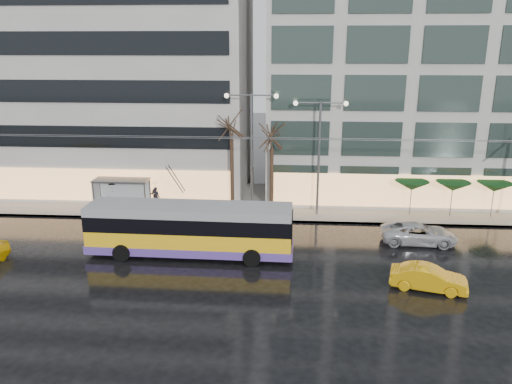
{
  "coord_description": "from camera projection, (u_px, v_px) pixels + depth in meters",
  "views": [
    {
      "loc": [
        4.85,
        -25.53,
        12.57
      ],
      "look_at": [
        2.74,
        5.0,
        3.49
      ],
      "focal_mm": 35.0,
      "sensor_mm": 36.0,
      "label": 1
    }
  ],
  "objects": [
    {
      "name": "parasol_a",
      "position": [
        412.0,
        186.0,
        37.21
      ],
      "size": [
        2.5,
        2.5,
        2.65
      ],
      "color": "#595B60",
      "rests_on": "sidewalk"
    },
    {
      "name": "sidewalk",
      "position": [
        255.0,
        200.0,
        41.54
      ],
      "size": [
        80.0,
        10.0,
        0.15
      ],
      "primitive_type": "cube",
      "color": "gray",
      "rests_on": "ground"
    },
    {
      "name": "parasol_b",
      "position": [
        453.0,
        186.0,
        37.01
      ],
      "size": [
        2.5,
        2.5,
        2.65
      ],
      "color": "#595B60",
      "rests_on": "sidewalk"
    },
    {
      "name": "pedestrian_c",
      "position": [
        114.0,
        193.0,
        39.49
      ],
      "size": [
        1.04,
        0.89,
        2.11
      ],
      "color": "black",
      "rests_on": "sidewalk"
    },
    {
      "name": "bus_shelter",
      "position": [
        118.0,
        187.0,
        38.52
      ],
      "size": [
        4.2,
        1.6,
        2.51
      ],
      "color": "#595B60",
      "rests_on": "sidewalk"
    },
    {
      "name": "kerb",
      "position": [
        250.0,
        221.0,
        36.81
      ],
      "size": [
        80.0,
        0.1,
        0.15
      ],
      "primitive_type": "cube",
      "color": "slate",
      "rests_on": "ground"
    },
    {
      "name": "pedestrian_a",
      "position": [
        156.0,
        190.0,
        39.05
      ],
      "size": [
        1.11,
        1.13,
        2.19
      ],
      "color": "black",
      "rests_on": "sidewalk"
    },
    {
      "name": "parasol_c",
      "position": [
        494.0,
        187.0,
        36.81
      ],
      "size": [
        2.5,
        2.5,
        2.65
      ],
      "color": "#595B60",
      "rests_on": "sidewalk"
    },
    {
      "name": "catenary",
      "position": [
        234.0,
        169.0,
        34.62
      ],
      "size": [
        42.24,
        5.12,
        7.0
      ],
      "color": "#595B60",
      "rests_on": "ground"
    },
    {
      "name": "ground",
      "position": [
        202.0,
        275.0,
        28.31
      ],
      "size": [
        140.0,
        140.0,
        0.0
      ],
      "primitive_type": "plane",
      "color": "black",
      "rests_on": "ground"
    },
    {
      "name": "street_lamp_near",
      "position": [
        251.0,
        137.0,
        36.8
      ],
      "size": [
        3.96,
        0.36,
        9.03
      ],
      "color": "#595B60",
      "rests_on": "sidewalk"
    },
    {
      "name": "building_right",
      "position": [
        462.0,
        43.0,
        41.63
      ],
      "size": [
        32.0,
        14.0,
        25.0
      ],
      "primitive_type": "cube",
      "color": "#9D9A96",
      "rests_on": "sidewalk"
    },
    {
      "name": "tree_b",
      "position": [
        272.0,
        131.0,
        36.97
      ],
      "size": [
        3.2,
        3.2,
        7.7
      ],
      "color": "black",
      "rests_on": "sidewalk"
    },
    {
      "name": "sedan_silver",
      "position": [
        419.0,
        233.0,
        32.64
      ],
      "size": [
        4.98,
        2.48,
        1.35
      ],
      "primitive_type": "imported",
      "rotation": [
        0.0,
        0.0,
        1.52
      ],
      "color": "#BBBBC0",
      "rests_on": "ground"
    },
    {
      "name": "trolleybus",
      "position": [
        190.0,
        231.0,
        30.6
      ],
      "size": [
        12.63,
        5.04,
        5.83
      ],
      "color": "yellow",
      "rests_on": "ground"
    },
    {
      "name": "tree_a",
      "position": [
        231.0,
        122.0,
        36.78
      ],
      "size": [
        3.2,
        3.2,
        8.4
      ],
      "color": "black",
      "rests_on": "sidewalk"
    },
    {
      "name": "building_left",
      "position": [
        57.0,
        61.0,
        44.37
      ],
      "size": [
        34.0,
        14.0,
        22.0
      ],
      "primitive_type": "cube",
      "color": "#9D9A96",
      "rests_on": "sidewalk"
    },
    {
      "name": "street_lamp_far",
      "position": [
        319.0,
        142.0,
        36.55
      ],
      "size": [
        3.96,
        0.36,
        8.53
      ],
      "color": "#595B60",
      "rests_on": "sidewalk"
    },
    {
      "name": "pedestrian_b",
      "position": [
        154.0,
        194.0,
        39.98
      ],
      "size": [
        1.11,
        1.03,
        1.83
      ],
      "color": "black",
      "rests_on": "sidewalk"
    },
    {
      "name": "taxi_b",
      "position": [
        429.0,
        278.0,
        26.47
      ],
      "size": [
        4.18,
        2.33,
        1.31
      ],
      "primitive_type": "imported",
      "rotation": [
        0.0,
        0.0,
        1.32
      ],
      "color": "#E6A50C",
      "rests_on": "ground"
    }
  ]
}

